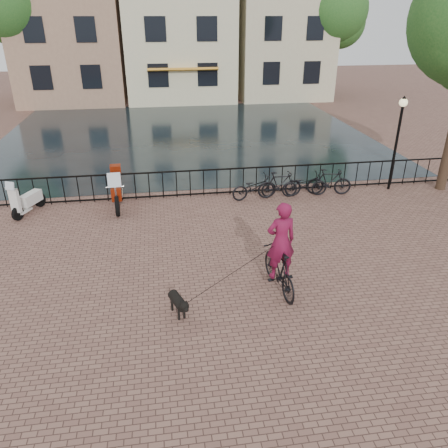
{
  "coord_description": "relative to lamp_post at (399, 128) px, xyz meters",
  "views": [
    {
      "loc": [
        -1.56,
        -7.16,
        6.18
      ],
      "look_at": [
        0.0,
        3.0,
        1.2
      ],
      "focal_mm": 35.0,
      "sensor_mm": 36.0,
      "label": 1
    }
  ],
  "objects": [
    {
      "name": "lamp_post",
      "position": [
        0.0,
        0.0,
        0.0
      ],
      "size": [
        0.3,
        0.3,
        3.45
      ],
      "color": "black",
      "rests_on": "ground"
    },
    {
      "name": "parked_bike_3",
      "position": [
        -2.55,
        -0.2,
        -1.88
      ],
      "size": [
        1.72,
        0.74,
        1.0
      ],
      "primitive_type": "imported",
      "rotation": [
        0.0,
        0.0,
        1.4
      ],
      "color": "black",
      "rests_on": "ground"
    },
    {
      "name": "motorcycle",
      "position": [
        -10.31,
        -0.11,
        -1.58
      ],
      "size": [
        0.66,
        2.25,
        1.59
      ],
      "rotation": [
        0.0,
        0.0,
        0.06
      ],
      "color": "maroon",
      "rests_on": "ground"
    },
    {
      "name": "canal_house_left",
      "position": [
        -14.7,
        22.4,
        4.02
      ],
      "size": [
        7.5,
        9.0,
        12.8
      ],
      "color": "#8E6952",
      "rests_on": "ground"
    },
    {
      "name": "scooter",
      "position": [
        -13.26,
        -0.28,
        -1.68
      ],
      "size": [
        1.0,
        1.54,
        1.39
      ],
      "rotation": [
        0.0,
        0.0,
        -0.42
      ],
      "color": "silver",
      "rests_on": "ground"
    },
    {
      "name": "canal_water",
      "position": [
        -7.2,
        9.7,
        -2.38
      ],
      "size": [
        20.0,
        20.0,
        0.0
      ],
      "primitive_type": "plane",
      "color": "black",
      "rests_on": "ground"
    },
    {
      "name": "ground",
      "position": [
        -7.2,
        -7.6,
        -2.38
      ],
      "size": [
        100.0,
        100.0,
        0.0
      ],
      "primitive_type": "plane",
      "color": "brown",
      "rests_on": "ground"
    },
    {
      "name": "parked_bike_2",
      "position": [
        -3.5,
        -0.2,
        -1.93
      ],
      "size": [
        1.72,
        0.62,
        0.9
      ],
      "primitive_type": "imported",
      "rotation": [
        0.0,
        0.0,
        1.56
      ],
      "color": "black",
      "rests_on": "ground"
    },
    {
      "name": "dog",
      "position": [
        -8.57,
        -6.65,
        -2.09
      ],
      "size": [
        0.56,
        0.91,
        0.58
      ],
      "rotation": [
        0.0,
        0.0,
        0.35
      ],
      "color": "black",
      "rests_on": "ground"
    },
    {
      "name": "parked_bike_1",
      "position": [
        -4.45,
        -0.2,
        -1.88
      ],
      "size": [
        1.68,
        0.52,
        1.0
      ],
      "primitive_type": "imported",
      "rotation": [
        0.0,
        0.0,
        1.6
      ],
      "color": "black",
      "rests_on": "ground"
    },
    {
      "name": "tree_far_left",
      "position": [
        -18.2,
        19.4,
        4.35
      ],
      "size": [
        5.04,
        5.04,
        9.27
      ],
      "color": "black",
      "rests_on": "ground"
    },
    {
      "name": "cyclist",
      "position": [
        -6.06,
        -6.03,
        -1.34
      ],
      "size": [
        0.92,
        2.04,
        2.72
      ],
      "rotation": [
        0.0,
        0.0,
        3.26
      ],
      "color": "black",
      "rests_on": "ground"
    },
    {
      "name": "tree_far_right",
      "position": [
        4.8,
        19.4,
        3.97
      ],
      "size": [
        4.76,
        4.76,
        8.76
      ],
      "color": "black",
      "rests_on": "ground"
    },
    {
      "name": "railing",
      "position": [
        -7.2,
        0.4,
        -1.87
      ],
      "size": [
        20.0,
        0.05,
        1.02
      ],
      "color": "black",
      "rests_on": "ground"
    },
    {
      "name": "parked_bike_0",
      "position": [
        -5.4,
        -0.2,
        -1.93
      ],
      "size": [
        1.79,
        0.88,
        0.9
      ],
      "primitive_type": "imported",
      "rotation": [
        0.0,
        0.0,
        1.74
      ],
      "color": "black",
      "rests_on": "ground"
    },
    {
      "name": "canal_house_mid",
      "position": [
        -6.7,
        22.4,
        3.52
      ],
      "size": [
        8.0,
        9.5,
        11.8
      ],
      "color": "beige",
      "rests_on": "ground"
    },
    {
      "name": "canal_house_right",
      "position": [
        1.3,
        22.4,
        4.27
      ],
      "size": [
        7.0,
        9.0,
        13.3
      ],
      "color": "#C3B191",
      "rests_on": "ground"
    }
  ]
}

